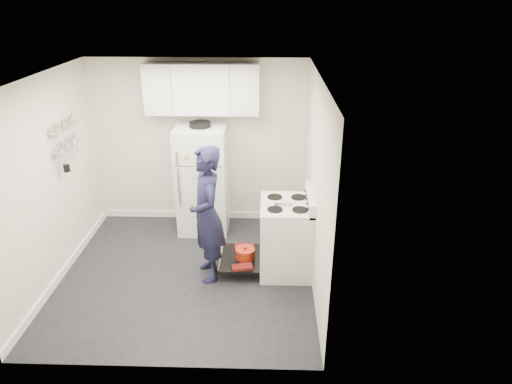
{
  "coord_description": "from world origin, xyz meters",
  "views": [
    {
      "loc": [
        1.05,
        -4.94,
        3.39
      ],
      "look_at": [
        0.89,
        0.27,
        1.05
      ],
      "focal_mm": 32.0,
      "sensor_mm": 36.0,
      "label": 1
    }
  ],
  "objects_px": {
    "electric_range": "(285,238)",
    "person": "(207,215)",
    "open_oven_door": "(242,256)",
    "refrigerator": "(203,179)"
  },
  "relations": [
    {
      "from": "open_oven_door",
      "to": "person",
      "type": "xyz_separation_m",
      "value": [
        -0.4,
        -0.16,
        0.69
      ]
    },
    {
      "from": "electric_range",
      "to": "person",
      "type": "relative_size",
      "value": 0.63
    },
    {
      "from": "refrigerator",
      "to": "person",
      "type": "distance_m",
      "value": 1.29
    },
    {
      "from": "person",
      "to": "electric_range",
      "type": "bearing_deg",
      "value": 81.99
    },
    {
      "from": "electric_range",
      "to": "open_oven_door",
      "type": "bearing_deg",
      "value": -179.53
    },
    {
      "from": "electric_range",
      "to": "refrigerator",
      "type": "height_order",
      "value": "refrigerator"
    },
    {
      "from": "open_oven_door",
      "to": "electric_range",
      "type": "bearing_deg",
      "value": 0.47
    },
    {
      "from": "electric_range",
      "to": "person",
      "type": "xyz_separation_m",
      "value": [
        -0.96,
        -0.17,
        0.4
      ]
    },
    {
      "from": "person",
      "to": "open_oven_door",
      "type": "bearing_deg",
      "value": 94.24
    },
    {
      "from": "open_oven_door",
      "to": "person",
      "type": "relative_size",
      "value": 0.41
    }
  ]
}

